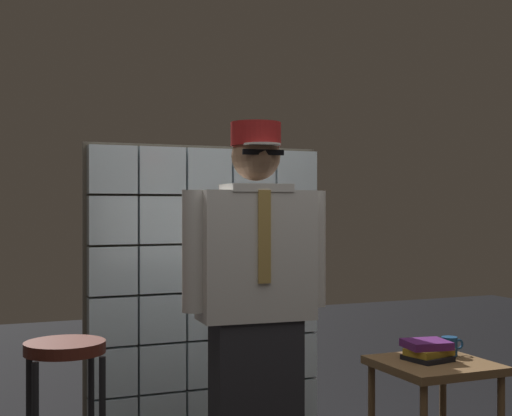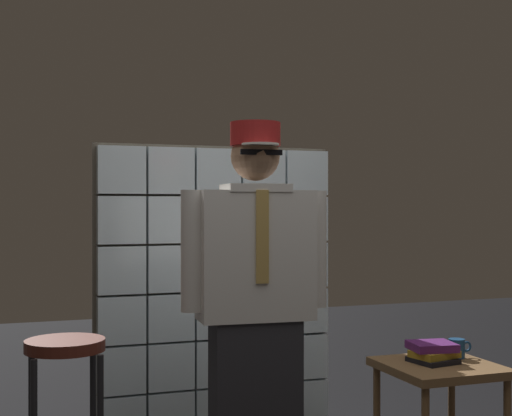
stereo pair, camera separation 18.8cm
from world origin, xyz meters
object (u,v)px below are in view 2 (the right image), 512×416
Objects in this scene: coffee_mug at (457,348)px; book_stack at (433,352)px; bar_stool at (65,384)px; side_table at (440,379)px; standing_person at (255,304)px.

book_stack is at bearing -164.62° from coffee_mug.
bar_stool reaches higher than side_table.
side_table is at bearing -6.59° from bar_stool.
bar_stool is at bearing 173.41° from side_table.
coffee_mug is (1.08, 0.02, -0.27)m from standing_person.
book_stack is 1.90× the size of coffee_mug.
bar_stool is 1.73m from book_stack.
standing_person is at bearing 176.38° from side_table.
book_stack is (1.72, -0.17, 0.05)m from bar_stool.
standing_person is 0.89m from bar_stool.
side_table is at bearing 0.41° from standing_person.
book_stack is 0.18m from coffee_mug.
bar_stool is 1.75m from side_table.
side_table is 0.13m from book_stack.
bar_stool is (-0.82, 0.14, -0.32)m from standing_person.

